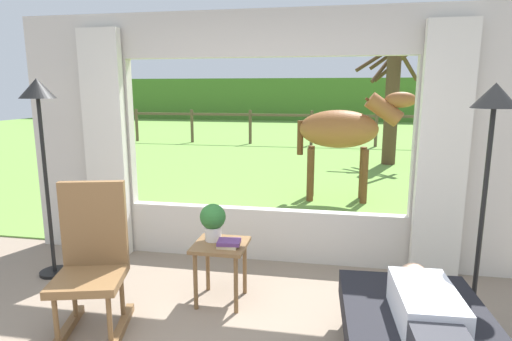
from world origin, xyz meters
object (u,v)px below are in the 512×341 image
at_px(reclining_person, 433,326).
at_px(horse, 344,130).
at_px(floor_lamp_left, 40,119).
at_px(potted_plant, 213,220).
at_px(side_table, 221,254).
at_px(pasture_tree, 392,102).
at_px(rocking_chair, 92,260).
at_px(floor_lamp_right, 491,132).
at_px(book_stack, 229,243).

height_order(reclining_person, horse, horse).
bearing_deg(floor_lamp_left, potted_plant, -5.49).
bearing_deg(side_table, pasture_tree, 72.82).
bearing_deg(rocking_chair, potted_plant, 25.45).
bearing_deg(pasture_tree, floor_lamp_left, -119.73).
xyz_separation_m(reclining_person, side_table, (-1.47, 1.00, -0.10)).
distance_m(side_table, floor_lamp_right, 2.28).
bearing_deg(reclining_person, potted_plant, 142.97).
relative_size(rocking_chair, potted_plant, 3.50).
height_order(rocking_chair, horse, horse).
bearing_deg(pasture_tree, floor_lamp_right, -91.64).
distance_m(book_stack, floor_lamp_right, 2.15).
bearing_deg(side_table, floor_lamp_right, 1.75).
bearing_deg(potted_plant, pasture_tree, 72.10).
height_order(book_stack, floor_lamp_left, floor_lamp_left).
bearing_deg(rocking_chair, floor_lamp_left, 124.87).
relative_size(rocking_chair, side_table, 2.15).
height_order(reclining_person, floor_lamp_right, floor_lamp_right).
height_order(floor_lamp_left, floor_lamp_right, floor_lamp_left).
bearing_deg(side_table, potted_plant, 143.13).
distance_m(side_table, book_stack, 0.16).
bearing_deg(side_table, rocking_chair, -145.38).
distance_m(floor_lamp_left, floor_lamp_right, 3.79).
bearing_deg(book_stack, floor_lamp_right, 3.75).
bearing_deg(floor_lamp_left, horse, 49.67).
height_order(reclining_person, book_stack, reclining_person).
xyz_separation_m(book_stack, floor_lamp_right, (1.94, 0.13, 0.93)).
height_order(side_table, horse, horse).
bearing_deg(horse, pasture_tree, 161.29).
bearing_deg(side_table, book_stack, -36.96).
relative_size(rocking_chair, book_stack, 5.68).
relative_size(side_table, potted_plant, 1.63).
relative_size(floor_lamp_right, pasture_tree, 0.58).
relative_size(floor_lamp_left, pasture_tree, 0.59).
xyz_separation_m(floor_lamp_left, floor_lamp_right, (3.78, -0.16, -0.04)).
bearing_deg(potted_plant, floor_lamp_left, 174.51).
bearing_deg(reclining_person, floor_lamp_left, 156.60).
distance_m(rocking_chair, floor_lamp_left, 1.57).
bearing_deg(pasture_tree, horse, -107.69).
bearing_deg(side_table, reclining_person, -34.17).
xyz_separation_m(potted_plant, horse, (1.14, 3.48, 0.45)).
bearing_deg(horse, floor_lamp_left, -41.35).
relative_size(rocking_chair, floor_lamp_right, 0.61).
xyz_separation_m(book_stack, floor_lamp_left, (-1.85, 0.29, 0.97)).
xyz_separation_m(potted_plant, book_stack, (0.17, -0.13, -0.15)).
distance_m(book_stack, floor_lamp_left, 2.11).
xyz_separation_m(rocking_chair, horse, (1.89, 4.12, 0.61)).
bearing_deg(floor_lamp_left, book_stack, -8.82).
relative_size(floor_lamp_left, floor_lamp_right, 1.03).
relative_size(potted_plant, pasture_tree, 0.10).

